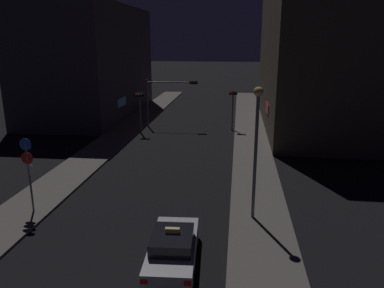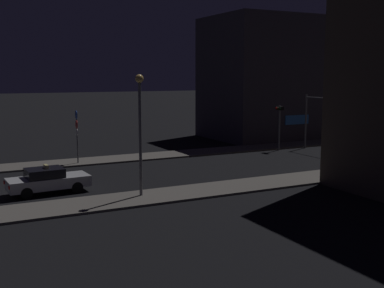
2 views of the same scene
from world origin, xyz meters
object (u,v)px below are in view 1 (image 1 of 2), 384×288
(taxi, at_px, (173,248))
(traffic_light_left_kerb, at_px, (140,104))
(traffic_light_overhead, at_px, (168,92))
(street_lamp_near_block, at_px, (256,135))
(traffic_light_right_kerb, at_px, (233,102))
(sign_pole_left, at_px, (28,168))

(taxi, relative_size, traffic_light_left_kerb, 1.16)
(traffic_light_overhead, distance_m, street_lamp_near_block, 21.13)
(taxi, height_order, street_lamp_near_block, street_lamp_near_block)
(traffic_light_overhead, bearing_deg, traffic_light_left_kerb, -125.99)
(traffic_light_right_kerb, bearing_deg, taxi, -94.66)
(taxi, xyz_separation_m, traffic_light_left_kerb, (-6.79, 20.95, 2.06))
(traffic_light_overhead, bearing_deg, traffic_light_right_kerb, -6.72)
(traffic_light_overhead, height_order, traffic_light_left_kerb, traffic_light_overhead)
(traffic_light_overhead, distance_m, traffic_light_right_kerb, 6.64)
(traffic_light_overhead, height_order, sign_pole_left, traffic_light_overhead)
(traffic_light_overhead, height_order, traffic_light_right_kerb, traffic_light_overhead)
(sign_pole_left, bearing_deg, street_lamp_near_block, 3.50)
(traffic_light_overhead, xyz_separation_m, street_lamp_near_block, (7.93, -19.57, 0.73))
(traffic_light_right_kerb, bearing_deg, traffic_light_left_kerb, -166.09)
(taxi, distance_m, traffic_light_right_kerb, 23.27)
(traffic_light_overhead, bearing_deg, street_lamp_near_block, -67.95)
(traffic_light_overhead, bearing_deg, sign_pole_left, -99.14)
(traffic_light_overhead, relative_size, sign_pole_left, 1.35)
(taxi, distance_m, traffic_light_left_kerb, 22.12)
(traffic_light_right_kerb, distance_m, street_lamp_near_block, 18.91)
(traffic_light_overhead, xyz_separation_m, sign_pole_left, (-3.26, -20.26, -1.10))
(taxi, xyz_separation_m, sign_pole_left, (-7.93, 3.61, 1.74))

